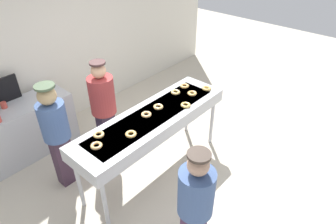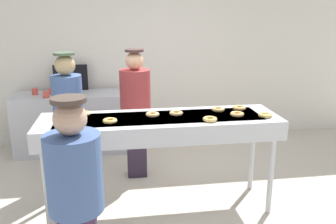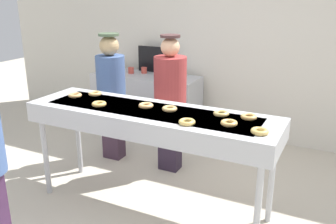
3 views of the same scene
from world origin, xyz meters
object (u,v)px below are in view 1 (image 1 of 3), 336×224
at_px(glazed_donut_6, 146,115).
at_px(menu_display, 2,91).
at_px(fryer_conveyor, 153,121).
at_px(glazed_donut_9, 184,86).
at_px(glazed_donut_5, 99,135).
at_px(worker_baker, 56,131).
at_px(glazed_donut_0, 192,93).
at_px(glazed_donut_8, 186,105).
at_px(glazed_donut_1, 176,92).
at_px(prep_counter, 21,131).
at_px(worker_assistant, 103,104).
at_px(glazed_donut_4, 96,146).
at_px(paper_cup_2, 4,105).
at_px(glazed_donut_7, 207,88).
at_px(glazed_donut_2, 158,107).
at_px(glazed_donut_3, 131,134).
at_px(customer_waiting, 195,204).

distance_m(glazed_donut_6, menu_display, 2.27).
distance_m(fryer_conveyor, glazed_donut_9, 0.91).
bearing_deg(glazed_donut_9, glazed_donut_5, 179.25).
bearing_deg(worker_baker, glazed_donut_0, 143.71).
bearing_deg(glazed_donut_8, worker_baker, 145.50).
bearing_deg(glazed_donut_6, fryer_conveyor, -35.30).
xyz_separation_m(fryer_conveyor, menu_display, (-1.09, 2.08, 0.16)).
bearing_deg(glazed_donut_1, glazed_donut_6, -172.91).
height_order(glazed_donut_9, worker_baker, worker_baker).
relative_size(fryer_conveyor, prep_counter, 1.49).
bearing_deg(fryer_conveyor, worker_assistant, 103.28).
bearing_deg(glazed_donut_4, glazed_donut_8, -9.65).
height_order(worker_baker, worker_assistant, worker_assistant).
distance_m(glazed_donut_1, glazed_donut_8, 0.39).
xyz_separation_m(fryer_conveyor, glazed_donut_9, (0.89, 0.16, 0.12)).
xyz_separation_m(glazed_donut_4, paper_cup_2, (-0.26, 1.89, -0.11)).
xyz_separation_m(glazed_donut_7, worker_assistant, (-1.25, 0.97, -0.10)).
bearing_deg(glazed_donut_9, glazed_donut_8, -139.68).
xyz_separation_m(glazed_donut_4, glazed_donut_9, (1.80, 0.13, 0.00)).
bearing_deg(glazed_donut_4, worker_baker, 96.33).
distance_m(glazed_donut_1, worker_assistant, 1.09).
distance_m(glazed_donut_0, glazed_donut_8, 0.35).
xyz_separation_m(glazed_donut_6, glazed_donut_9, (0.96, 0.11, 0.00)).
relative_size(glazed_donut_2, paper_cup_2, 1.54).
height_order(fryer_conveyor, prep_counter, fryer_conveyor).
xyz_separation_m(glazed_donut_3, prep_counter, (-0.60, 1.94, -0.60)).
height_order(glazed_donut_6, worker_assistant, worker_assistant).
relative_size(fryer_conveyor, glazed_donut_0, 17.35).
bearing_deg(fryer_conveyor, glazed_donut_3, -167.77).
bearing_deg(fryer_conveyor, glazed_donut_7, -7.85).
height_order(glazed_donut_4, prep_counter, glazed_donut_4).
bearing_deg(worker_baker, glazed_donut_5, 100.24).
height_order(worker_baker, customer_waiting, worker_baker).
height_order(glazed_donut_6, customer_waiting, customer_waiting).
distance_m(glazed_donut_6, worker_baker, 1.20).
relative_size(glazed_donut_3, glazed_donut_4, 1.00).
height_order(glazed_donut_8, worker_assistant, worker_assistant).
height_order(fryer_conveyor, glazed_donut_1, glazed_donut_1).
relative_size(glazed_donut_8, worker_baker, 0.09).
bearing_deg(customer_waiting, glazed_donut_9, 43.72).
bearing_deg(menu_display, glazed_donut_6, -63.20).
bearing_deg(prep_counter, fryer_conveyor, -59.12).
bearing_deg(glazed_donut_8, customer_waiting, -137.96).
bearing_deg(glazed_donut_2, menu_display, 122.19).
relative_size(paper_cup_2, menu_display, 0.18).
height_order(glazed_donut_0, glazed_donut_9, same).
relative_size(glazed_donut_1, glazed_donut_8, 1.00).
height_order(glazed_donut_0, worker_assistant, worker_assistant).
distance_m(glazed_donut_6, customer_waiting, 1.47).
relative_size(glazed_donut_5, glazed_donut_7, 1.00).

